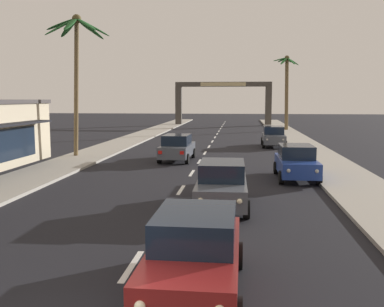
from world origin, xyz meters
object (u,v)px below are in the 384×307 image
at_px(sedan_lead_at_stop_bar, 195,253).
at_px(sedan_parked_nearest_kerb, 296,162).
at_px(sedan_third_in_queue, 222,184).
at_px(palm_left_third, 77,49).
at_px(sedan_parked_mid_kerb, 273,136).
at_px(traffic_signal_mast, 284,0).
at_px(sedan_oncoming_far, 177,147).
at_px(town_gateway_arch, 223,97).
at_px(palm_right_farthest, 287,84).

distance_m(sedan_lead_at_stop_bar, sedan_parked_nearest_kerb, 13.79).
distance_m(sedan_third_in_queue, palm_left_third, 17.41).
height_order(sedan_parked_nearest_kerb, palm_left_third, palm_left_third).
relative_size(sedan_parked_mid_kerb, palm_left_third, 0.47).
bearing_deg(sedan_parked_mid_kerb, traffic_signal_mast, -94.20).
bearing_deg(traffic_signal_mast, sedan_lead_at_stop_bar, 127.33).
relative_size(traffic_signal_mast, palm_left_third, 1.22).
relative_size(sedan_third_in_queue, sedan_oncoming_far, 0.99).
relative_size(sedan_third_in_queue, town_gateway_arch, 0.31).
height_order(sedan_parked_nearest_kerb, palm_right_farthest, palm_right_farthest).
bearing_deg(traffic_signal_mast, sedan_parked_mid_kerb, 85.80).
bearing_deg(sedan_parked_mid_kerb, sedan_lead_at_stop_bar, -97.47).
height_order(sedan_oncoming_far, sedan_parked_nearest_kerb, same).
relative_size(sedan_parked_nearest_kerb, town_gateway_arch, 0.31).
bearing_deg(sedan_oncoming_far, palm_left_third, 173.23).
bearing_deg(palm_right_farthest, town_gateway_arch, 128.16).
height_order(palm_right_farthest, town_gateway_arch, palm_right_farthest).
bearing_deg(sedan_oncoming_far, sedan_third_in_queue, -74.17).
height_order(traffic_signal_mast, palm_right_farthest, palm_right_farthest).
distance_m(sedan_parked_mid_kerb, palm_right_farthest, 19.32).
bearing_deg(sedan_third_in_queue, palm_right_farthest, 80.91).
relative_size(traffic_signal_mast, town_gateway_arch, 0.80).
bearing_deg(traffic_signal_mast, palm_right_farthest, 84.02).
distance_m(traffic_signal_mast, town_gateway_arch, 59.06).
bearing_deg(sedan_lead_at_stop_bar, sedan_parked_mid_kerb, 82.53).
relative_size(sedan_oncoming_far, town_gateway_arch, 0.31).
xyz_separation_m(sedan_third_in_queue, town_gateway_arch, (-1.90, 49.87, 3.33)).
relative_size(sedan_lead_at_stop_bar, palm_left_third, 0.47).
bearing_deg(palm_left_third, sedan_lead_at_stop_bar, -63.49).
bearing_deg(sedan_third_in_queue, sedan_parked_mid_kerb, 80.70).
xyz_separation_m(sedan_third_in_queue, palm_right_farthest, (6.31, 39.43, 4.93)).
height_order(sedan_lead_at_stop_bar, palm_left_third, palm_left_third).
distance_m(sedan_oncoming_far, sedan_parked_mid_kerb, 11.38).
relative_size(palm_left_third, town_gateway_arch, 0.66).
bearing_deg(sedan_third_in_queue, town_gateway_arch, 92.18).
height_order(palm_left_third, palm_right_farthest, palm_left_third).
relative_size(sedan_oncoming_far, sedan_parked_mid_kerb, 1.01).
bearing_deg(town_gateway_arch, palm_right_farthest, -51.84).
bearing_deg(palm_left_third, town_gateway_arch, 77.52).
relative_size(sedan_parked_mid_kerb, palm_right_farthest, 0.48).
bearing_deg(sedan_lead_at_stop_bar, traffic_signal_mast, -52.67).
xyz_separation_m(sedan_third_in_queue, sedan_parked_mid_kerb, (3.43, 20.98, 0.00)).
bearing_deg(sedan_lead_at_stop_bar, sedan_oncoming_far, 99.28).
bearing_deg(palm_left_third, sedan_oncoming_far, -6.77).
bearing_deg(sedan_oncoming_far, sedan_parked_mid_kerb, 53.35).
xyz_separation_m(sedan_lead_at_stop_bar, palm_right_farthest, (6.56, 46.59, 4.93)).
height_order(traffic_signal_mast, palm_left_third, palm_left_third).
bearing_deg(town_gateway_arch, sedan_parked_nearest_kerb, -83.06).
bearing_deg(town_gateway_arch, sedan_oncoming_far, -92.20).
xyz_separation_m(traffic_signal_mast, sedan_third_in_queue, (-1.22, 9.10, -4.51)).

